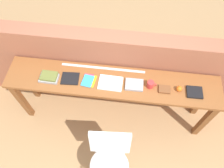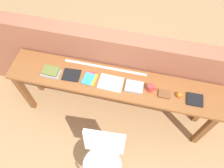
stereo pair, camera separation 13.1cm
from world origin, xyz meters
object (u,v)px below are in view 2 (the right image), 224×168
Objects in this scene: chair_white_moulded at (103,157)px; book_open_centre at (111,83)px; pamphlet_pile_colourful at (90,78)px; mug at (151,88)px; book_repair_rightmost at (195,100)px; magazine_cycling at (72,75)px; leather_journal_brown at (164,94)px; book_stack_leftmost at (51,72)px; sports_ball_small at (179,95)px.

book_open_centre is (-0.08, 0.75, 0.36)m from chair_white_moulded.
pamphlet_pile_colourful is at bearing 179.13° from book_open_centre.
mug is 0.63× the size of book_repair_rightmost.
magazine_cycling is 1.54× the size of leather_journal_brown.
book_stack_leftmost is at bearing -177.56° from magazine_cycling.
book_open_centre reaches higher than pamphlet_pile_colourful.
chair_white_moulded is at bearing -82.34° from book_open_centre.
book_repair_rightmost is at bearing 0.35° from book_stack_leftmost.
book_stack_leftmost reaches higher than book_open_centre.
book_open_centre is at bearing -4.25° from magazine_cycling.
book_repair_rightmost is (1.20, -0.02, 0.01)m from pamphlet_pile_colourful.
chair_white_moulded is 13.82× the size of sports_ball_small.
book_open_centre reaches higher than magazine_cycling.
sports_ball_small reaches higher than book_open_centre.
mug is at bearing 176.34° from book_repair_rightmost.
sports_ball_small reaches higher than pamphlet_pile_colourful.
mug reaches higher than book_stack_leftmost.
book_stack_leftmost is at bearing -176.24° from pamphlet_pile_colourful.
sports_ball_small is 0.37× the size of book_repair_rightmost.
book_open_centre is 0.94m from book_repair_rightmost.
chair_white_moulded is 5.13× the size of book_repair_rightmost.
sports_ball_small is 0.17m from book_repair_rightmost.
magazine_cycling is 0.92m from mug.
book_open_centre is (0.71, 0.02, -0.02)m from book_stack_leftmost.
magazine_cycling is 1.82× the size of mug.
mug is 0.49m from book_repair_rightmost.
magazine_cycling is at bearing 178.41° from book_repair_rightmost.
mug reaches higher than magazine_cycling.
book_stack_leftmost is 1.97× the size of mug.
pamphlet_pile_colourful is 0.25m from book_open_centre.
book_repair_rightmost is at bearing -4.40° from sports_ball_small.
sports_ball_small is (0.16, 0.01, 0.02)m from leather_journal_brown.
sports_ball_small is at bearing 0.91° from book_stack_leftmost.
magazine_cycling is at bearing 179.92° from sports_ball_small.
leather_journal_brown is at bearing -174.68° from sports_ball_small.
magazine_cycling is at bearing 126.33° from chair_white_moulded.
sports_ball_small is (0.69, 0.75, 0.39)m from chair_white_moulded.
chair_white_moulded is 0.98m from leather_journal_brown.
chair_white_moulded is 1.19m from book_repair_rightmost.
magazine_cycling is 3.10× the size of sports_ball_small.
magazine_cycling is at bearing -179.50° from mug.
chair_white_moulded and pamphlet_pile_colourful have the same top height.
book_open_centre is at bearing 178.45° from book_repair_rightmost.
book_stack_leftmost reaches higher than book_repair_rightmost.
mug reaches higher than book_repair_rightmost.
book_repair_rightmost is (0.86, 0.74, 0.37)m from chair_white_moulded.
book_stack_leftmost reaches higher than pamphlet_pile_colourful.
mug is at bearing 171.01° from leather_journal_brown.
book_open_centre is at bearing 178.67° from leather_journal_brown.
chair_white_moulded is at bearing -57.23° from magazine_cycling.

